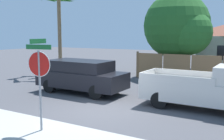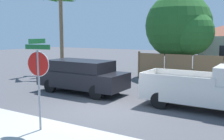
{
  "view_description": "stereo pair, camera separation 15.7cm",
  "coord_description": "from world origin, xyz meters",
  "px_view_note": "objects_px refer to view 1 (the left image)",
  "views": [
    {
      "loc": [
        5.64,
        -8.94,
        3.11
      ],
      "look_at": [
        0.18,
        0.66,
        1.6
      ],
      "focal_mm": 42.0,
      "sensor_mm": 36.0,
      "label": 1
    },
    {
      "loc": [
        5.78,
        -8.86,
        3.11
      ],
      "look_at": [
        0.18,
        0.66,
        1.6
      ],
      "focal_mm": 42.0,
      "sensor_mm": 36.0,
      "label": 2
    }
  ],
  "objects_px": {
    "oak_tree": "(179,27)",
    "red_suv": "(81,75)",
    "palm_tree": "(59,4)",
    "stop_sign": "(39,70)",
    "orange_pickup": "(207,88)"
  },
  "relations": [
    {
      "from": "palm_tree",
      "to": "red_suv",
      "type": "relative_size",
      "value": 1.27
    },
    {
      "from": "oak_tree",
      "to": "red_suv",
      "type": "relative_size",
      "value": 1.25
    },
    {
      "from": "red_suv",
      "to": "stop_sign",
      "type": "xyz_separation_m",
      "value": [
        2.18,
        -5.15,
        1.06
      ]
    },
    {
      "from": "red_suv",
      "to": "orange_pickup",
      "type": "xyz_separation_m",
      "value": [
        6.41,
        -0.0,
        -0.06
      ]
    },
    {
      "from": "palm_tree",
      "to": "orange_pickup",
      "type": "bearing_deg",
      "value": -21.05
    },
    {
      "from": "red_suv",
      "to": "stop_sign",
      "type": "relative_size",
      "value": 1.65
    },
    {
      "from": "palm_tree",
      "to": "stop_sign",
      "type": "bearing_deg",
      "value": -52.21
    },
    {
      "from": "palm_tree",
      "to": "oak_tree",
      "type": "bearing_deg",
      "value": 20.97
    },
    {
      "from": "orange_pickup",
      "to": "stop_sign",
      "type": "xyz_separation_m",
      "value": [
        -4.23,
        -5.15,
        1.11
      ]
    },
    {
      "from": "oak_tree",
      "to": "red_suv",
      "type": "distance_m",
      "value": 8.7
    },
    {
      "from": "orange_pickup",
      "to": "oak_tree",
      "type": "bearing_deg",
      "value": 114.53
    },
    {
      "from": "palm_tree",
      "to": "stop_sign",
      "type": "relative_size",
      "value": 2.09
    },
    {
      "from": "orange_pickup",
      "to": "stop_sign",
      "type": "relative_size",
      "value": 1.65
    },
    {
      "from": "oak_tree",
      "to": "orange_pickup",
      "type": "xyz_separation_m",
      "value": [
        3.36,
        -7.71,
        -2.71
      ]
    },
    {
      "from": "oak_tree",
      "to": "orange_pickup",
      "type": "bearing_deg",
      "value": -66.47
    }
  ]
}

